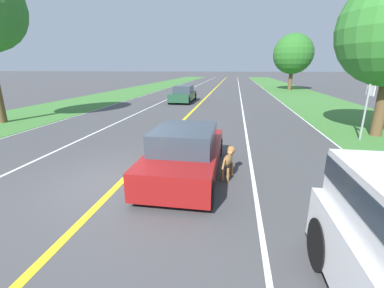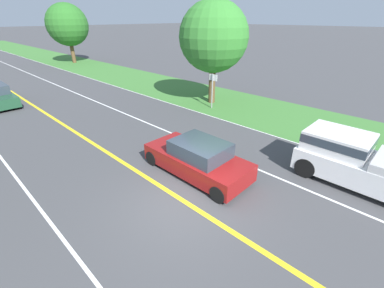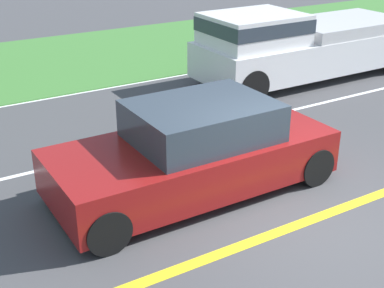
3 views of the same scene
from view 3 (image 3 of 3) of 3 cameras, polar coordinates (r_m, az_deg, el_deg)
ground_plane at (r=7.74m, az=12.42°, el=-7.98°), size 400.00×400.00×0.00m
centre_divider_line at (r=7.74m, az=12.42°, el=-7.95°), size 0.18×160.00×0.01m
lane_edge_line_right at (r=13.17m, az=-8.72°, el=6.00°), size 0.14×160.00×0.01m
lane_dash_same_dir at (r=10.22m, az=-0.94°, el=0.86°), size 0.10×160.00×0.01m
grass_verge_right at (r=15.88m, az=-13.05°, el=8.83°), size 6.00×160.00×0.03m
ego_car at (r=8.05m, az=0.27°, el=-0.81°), size 1.86×4.30×1.40m
dog at (r=9.03m, az=-3.94°, el=1.12°), size 0.39×1.17×0.83m
pickup_truck at (r=13.69m, az=11.21°, el=10.44°), size 2.04×5.72×1.77m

